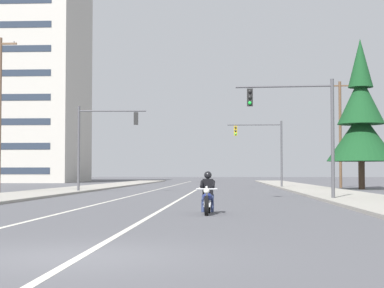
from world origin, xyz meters
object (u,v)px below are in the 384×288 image
motorcycle_with_rider (208,197)px  conifer_tree_right_verge_far (361,120)px  traffic_signal_near_left (98,135)px  traffic_signal_mid_right (266,143)px  utility_pole_right_far (340,132)px  traffic_signal_near_right (304,120)px

motorcycle_with_rider → conifer_tree_right_verge_far: size_ratio=0.17×
motorcycle_with_rider → traffic_signal_near_left: bearing=109.8°
traffic_signal_near_left → traffic_signal_mid_right: (12.82, 13.94, 0.01)m
utility_pole_right_far → motorcycle_with_rider: bearing=-106.3°
conifer_tree_right_verge_far → utility_pole_right_far: bearing=97.6°
traffic_signal_mid_right → conifer_tree_right_verge_far: conifer_tree_right_verge_far is taller
motorcycle_with_rider → traffic_signal_near_right: size_ratio=0.35×
motorcycle_with_rider → utility_pole_right_far: utility_pole_right_far is taller
motorcycle_with_rider → traffic_signal_near_right: bearing=67.3°
traffic_signal_near_right → conifer_tree_right_verge_far: (7.44, 21.94, 1.77)m
utility_pole_right_far → conifer_tree_right_verge_far: (0.75, -5.64, 0.68)m
traffic_signal_near_right → traffic_signal_mid_right: (-0.32, 26.57, 0.00)m
utility_pole_right_far → traffic_signal_near_right: bearing=-103.6°
traffic_signal_near_left → conifer_tree_right_verge_far: (20.59, 9.32, 1.78)m
conifer_tree_right_verge_far → traffic_signal_mid_right: bearing=149.2°
traffic_signal_near_left → utility_pole_right_far: utility_pole_right_far is taller
traffic_signal_mid_right → conifer_tree_right_verge_far: size_ratio=0.48×
traffic_signal_near_left → utility_pole_right_far: size_ratio=0.62×
utility_pole_right_far → traffic_signal_mid_right: bearing=-171.8°
traffic_signal_near_right → traffic_signal_mid_right: 26.57m
motorcycle_with_rider → traffic_signal_near_right: traffic_signal_near_right is taller
traffic_signal_mid_right → utility_pole_right_far: (7.01, 1.02, 1.09)m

